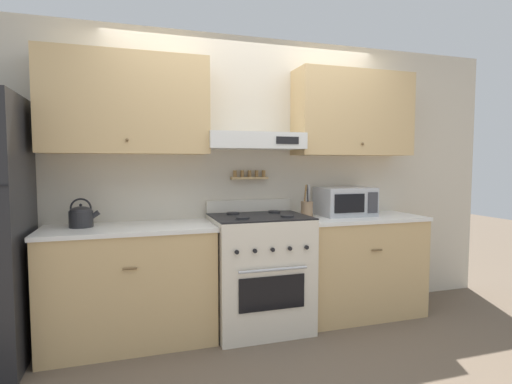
{
  "coord_description": "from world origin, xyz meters",
  "views": [
    {
      "loc": [
        -1.03,
        -2.91,
        1.41
      ],
      "look_at": [
        -0.04,
        0.25,
        1.17
      ],
      "focal_mm": 28.0,
      "sensor_mm": 36.0,
      "label": 1
    }
  ],
  "objects_px": {
    "stove_range": "(259,271)",
    "tea_kettle": "(81,216)",
    "utensil_crock": "(307,209)",
    "microwave": "(345,201)"
  },
  "relations": [
    {
      "from": "stove_range",
      "to": "tea_kettle",
      "type": "distance_m",
      "value": 1.5
    },
    {
      "from": "stove_range",
      "to": "tea_kettle",
      "type": "bearing_deg",
      "value": 175.49
    },
    {
      "from": "tea_kettle",
      "to": "utensil_crock",
      "type": "xyz_separation_m",
      "value": [
        1.89,
        0.0,
        -0.01
      ]
    },
    {
      "from": "microwave",
      "to": "tea_kettle",
      "type": "bearing_deg",
      "value": -179.55
    },
    {
      "from": "stove_range",
      "to": "utensil_crock",
      "type": "xyz_separation_m",
      "value": [
        0.49,
        0.11,
        0.51
      ]
    },
    {
      "from": "utensil_crock",
      "to": "microwave",
      "type": "bearing_deg",
      "value": 2.54
    },
    {
      "from": "stove_range",
      "to": "microwave",
      "type": "distance_m",
      "value": 1.06
    },
    {
      "from": "microwave",
      "to": "utensil_crock",
      "type": "xyz_separation_m",
      "value": [
        -0.4,
        -0.02,
        -0.05
      ]
    },
    {
      "from": "stove_range",
      "to": "utensil_crock",
      "type": "relative_size",
      "value": 3.63
    },
    {
      "from": "stove_range",
      "to": "microwave",
      "type": "xyz_separation_m",
      "value": [
        0.89,
        0.13,
        0.56
      ]
    }
  ]
}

